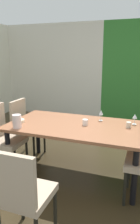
{
  "coord_description": "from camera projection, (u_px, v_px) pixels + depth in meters",
  "views": [
    {
      "loc": [
        1.27,
        -2.78,
        1.72
      ],
      "look_at": [
        0.14,
        0.3,
        0.85
      ],
      "focal_mm": 35.0,
      "sensor_mm": 36.0,
      "label": 1
    }
  ],
  "objects": [
    {
      "name": "ground_plane",
      "position": [
        55.0,
        169.0,
        3.39
      ],
      "size": [
        5.74,
        6.04,
        0.02
      ],
      "primitive_type": "cube",
      "color": "#312717"
    },
    {
      "name": "back_panel_interior",
      "position": [
        52.0,
        71.0,
        6.23
      ],
      "size": [
        2.93,
        0.1,
        2.54
      ],
      "primitive_type": "cube",
      "color": "silver",
      "rests_on": "ground_plane"
    },
    {
      "name": "dining_table",
      "position": [
        76.0,
        130.0,
        3.09
      ],
      "size": [
        1.91,
        1.06,
        0.76
      ],
      "color": "brown",
      "rests_on": "ground_plane"
    },
    {
      "name": "chair_left_near",
      "position": [
        3.0,
        136.0,
        3.2
      ],
      "size": [
        0.45,
        0.44,
        1.02
      ],
      "rotation": [
        0.0,
        0.0,
        -1.57
      ],
      "color": "tan",
      "rests_on": "ground_plane"
    },
    {
      "name": "chair_head_near",
      "position": [
        22.0,
        192.0,
        1.91
      ],
      "size": [
        0.44,
        0.44,
        0.97
      ],
      "color": "tan",
      "rests_on": "ground_plane"
    },
    {
      "name": "chair_left_far",
      "position": [
        25.0,
        124.0,
        3.75
      ],
      "size": [
        0.45,
        0.44,
        0.97
      ],
      "rotation": [
        0.0,
        0.0,
        -1.57
      ],
      "color": "tan",
      "rests_on": "ground_plane"
    },
    {
      "name": "wine_glass_left",
      "position": [
        135.0,
        117.0,
        3.07
      ],
      "size": [
        0.07,
        0.07,
        0.15
      ],
      "color": "silver",
      "rests_on": "dining_table"
    },
    {
      "name": "wine_glass_south",
      "position": [
        101.0,
        113.0,
        3.24
      ],
      "size": [
        0.06,
        0.06,
        0.16
      ],
      "color": "silver",
      "rests_on": "dining_table"
    },
    {
      "name": "serving_bowl_center",
      "position": [
        19.0,
        121.0,
        3.18
      ],
      "size": [
        0.17,
        0.17,
        0.04
      ],
      "primitive_type": "cylinder",
      "color": "beige",
      "rests_on": "dining_table"
    },
    {
      "name": "cup_east",
      "position": [
        85.0,
        122.0,
        3.05
      ],
      "size": [
        0.07,
        0.07,
        0.08
      ],
      "primitive_type": "cylinder",
      "color": "white",
      "rests_on": "dining_table"
    },
    {
      "name": "cup_near_shelf",
      "position": [
        129.0,
        125.0,
        2.95
      ],
      "size": [
        0.07,
        0.07,
        0.08
      ],
      "primitive_type": "cylinder",
      "color": "beige",
      "rests_on": "dining_table"
    },
    {
      "name": "pitcher_corner",
      "position": [
        17.0,
        121.0,
        2.91
      ],
      "size": [
        0.13,
        0.12,
        0.19
      ],
      "color": "silver",
      "rests_on": "dining_table"
    }
  ]
}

